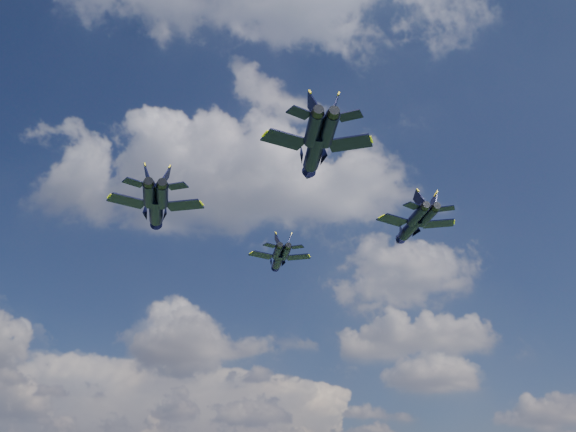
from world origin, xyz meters
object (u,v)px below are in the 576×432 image
at_px(jet_left, 156,211).
at_px(jet_right, 410,228).
at_px(jet_slot, 314,153).
at_px(jet_lead, 278,260).

height_order(jet_left, jet_right, jet_left).
bearing_deg(jet_slot, jet_right, 48.68).
xyz_separation_m(jet_lead, jet_slot, (6.84, -35.27, 0.97)).
bearing_deg(jet_lead, jet_slot, -90.56).
distance_m(jet_left, jet_right, 39.41).
relative_size(jet_left, jet_slot, 1.02).
xyz_separation_m(jet_left, jet_slot, (23.86, -15.55, 0.23)).
bearing_deg(jet_left, jet_lead, 36.09).
relative_size(jet_right, jet_slot, 0.91).
distance_m(jet_lead, jet_right, 24.73).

